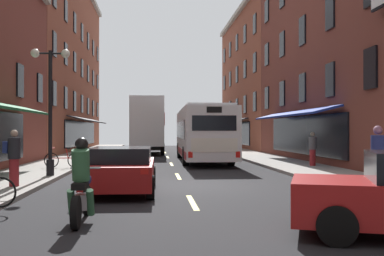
{
  "coord_description": "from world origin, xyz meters",
  "views": [
    {
      "loc": [
        -0.97,
        -14.83,
        1.79
      ],
      "look_at": [
        0.99,
        8.18,
        1.93
      ],
      "focal_mm": 42.58,
      "sensor_mm": 36.0,
      "label": 1
    }
  ],
  "objects_px": {
    "box_truck": "(148,126)",
    "motorcycle_rider": "(82,186)",
    "pedestrian_rear": "(313,149)",
    "sedan_far": "(122,169)",
    "pedestrian_mid": "(378,158)",
    "street_lamp_twin": "(50,105)",
    "pedestrian_near": "(14,156)",
    "bicycle_mid": "(63,160)",
    "transit_bus": "(202,133)",
    "sedan_near": "(150,141)"
  },
  "relations": [
    {
      "from": "transit_bus",
      "to": "pedestrian_mid",
      "type": "distance_m",
      "value": 15.05
    },
    {
      "from": "transit_bus",
      "to": "motorcycle_rider",
      "type": "xyz_separation_m",
      "value": [
        -4.26,
        -17.34,
        -0.93
      ]
    },
    {
      "from": "street_lamp_twin",
      "to": "transit_bus",
      "type": "bearing_deg",
      "value": 54.33
    },
    {
      "from": "bicycle_mid",
      "to": "pedestrian_rear",
      "type": "distance_m",
      "value": 11.52
    },
    {
      "from": "sedan_far",
      "to": "bicycle_mid",
      "type": "xyz_separation_m",
      "value": [
        -3.09,
        7.39,
        -0.18
      ]
    },
    {
      "from": "bicycle_mid",
      "to": "pedestrian_near",
      "type": "distance_m",
      "value": 6.83
    },
    {
      "from": "motorcycle_rider",
      "to": "street_lamp_twin",
      "type": "height_order",
      "value": "street_lamp_twin"
    },
    {
      "from": "sedan_far",
      "to": "pedestrian_rear",
      "type": "bearing_deg",
      "value": 41.83
    },
    {
      "from": "box_truck",
      "to": "pedestrian_mid",
      "type": "height_order",
      "value": "box_truck"
    },
    {
      "from": "sedan_far",
      "to": "pedestrian_mid",
      "type": "bearing_deg",
      "value": -13.55
    },
    {
      "from": "transit_bus",
      "to": "pedestrian_mid",
      "type": "bearing_deg",
      "value": -77.98
    },
    {
      "from": "pedestrian_rear",
      "to": "sedan_near",
      "type": "bearing_deg",
      "value": 157.95
    },
    {
      "from": "motorcycle_rider",
      "to": "pedestrian_near",
      "type": "height_order",
      "value": "pedestrian_near"
    },
    {
      "from": "pedestrian_rear",
      "to": "bicycle_mid",
      "type": "bearing_deg",
      "value": -128.55
    },
    {
      "from": "box_truck",
      "to": "pedestrian_near",
      "type": "height_order",
      "value": "box_truck"
    },
    {
      "from": "transit_bus",
      "to": "box_truck",
      "type": "xyz_separation_m",
      "value": [
        -3.26,
        8.45,
        0.5
      ]
    },
    {
      "from": "sedan_far",
      "to": "bicycle_mid",
      "type": "bearing_deg",
      "value": 112.71
    },
    {
      "from": "street_lamp_twin",
      "to": "bicycle_mid",
      "type": "bearing_deg",
      "value": 93.58
    },
    {
      "from": "transit_bus",
      "to": "sedan_near",
      "type": "distance_m",
      "value": 20.13
    },
    {
      "from": "motorcycle_rider",
      "to": "bicycle_mid",
      "type": "distance_m",
      "value": 11.98
    },
    {
      "from": "motorcycle_rider",
      "to": "sedan_near",
      "type": "bearing_deg",
      "value": 88.39
    },
    {
      "from": "sedan_near",
      "to": "bicycle_mid",
      "type": "relative_size",
      "value": 2.51
    },
    {
      "from": "transit_bus",
      "to": "pedestrian_rear",
      "type": "distance_m",
      "value": 7.24
    },
    {
      "from": "sedan_far",
      "to": "motorcycle_rider",
      "type": "height_order",
      "value": "motorcycle_rider"
    },
    {
      "from": "pedestrian_mid",
      "to": "box_truck",
      "type": "bearing_deg",
      "value": 35.62
    },
    {
      "from": "box_truck",
      "to": "street_lamp_twin",
      "type": "bearing_deg",
      "value": -100.82
    },
    {
      "from": "sedan_near",
      "to": "pedestrian_rear",
      "type": "height_order",
      "value": "pedestrian_rear"
    },
    {
      "from": "bicycle_mid",
      "to": "box_truck",
      "type": "bearing_deg",
      "value": 75.63
    },
    {
      "from": "sedan_far",
      "to": "pedestrian_rear",
      "type": "relative_size",
      "value": 2.79
    },
    {
      "from": "transit_bus",
      "to": "motorcycle_rider",
      "type": "distance_m",
      "value": 17.88
    },
    {
      "from": "box_truck",
      "to": "street_lamp_twin",
      "type": "xyz_separation_m",
      "value": [
        -3.38,
        -17.71,
        0.6
      ]
    },
    {
      "from": "box_truck",
      "to": "sedan_near",
      "type": "relative_size",
      "value": 1.82
    },
    {
      "from": "sedan_near",
      "to": "bicycle_mid",
      "type": "height_order",
      "value": "sedan_near"
    },
    {
      "from": "bicycle_mid",
      "to": "sedan_far",
      "type": "bearing_deg",
      "value": -67.29
    },
    {
      "from": "transit_bus",
      "to": "sedan_near",
      "type": "relative_size",
      "value": 2.68
    },
    {
      "from": "sedan_far",
      "to": "motorcycle_rider",
      "type": "bearing_deg",
      "value": -96.39
    },
    {
      "from": "box_truck",
      "to": "motorcycle_rider",
      "type": "xyz_separation_m",
      "value": [
        -1.0,
        -25.79,
        -1.44
      ]
    },
    {
      "from": "pedestrian_near",
      "to": "street_lamp_twin",
      "type": "distance_m",
      "value": 3.65
    },
    {
      "from": "box_truck",
      "to": "pedestrian_rear",
      "type": "relative_size",
      "value": 4.92
    },
    {
      "from": "box_truck",
      "to": "street_lamp_twin",
      "type": "relative_size",
      "value": 1.67
    },
    {
      "from": "sedan_far",
      "to": "pedestrian_mid",
      "type": "xyz_separation_m",
      "value": [
        6.91,
        -1.67,
        0.39
      ]
    },
    {
      "from": "sedan_far",
      "to": "pedestrian_near",
      "type": "bearing_deg",
      "value": 169.77
    },
    {
      "from": "sedan_near",
      "to": "bicycle_mid",
      "type": "bearing_deg",
      "value": -98.17
    },
    {
      "from": "bicycle_mid",
      "to": "street_lamp_twin",
      "type": "height_order",
      "value": "street_lamp_twin"
    },
    {
      "from": "sedan_far",
      "to": "pedestrian_mid",
      "type": "distance_m",
      "value": 7.12
    },
    {
      "from": "box_truck",
      "to": "sedan_far",
      "type": "distance_m",
      "value": 21.55
    },
    {
      "from": "pedestrian_mid",
      "to": "street_lamp_twin",
      "type": "distance_m",
      "value": 11.32
    },
    {
      "from": "street_lamp_twin",
      "to": "pedestrian_near",
      "type": "bearing_deg",
      "value": -96.46
    },
    {
      "from": "street_lamp_twin",
      "to": "pedestrian_rear",
      "type": "bearing_deg",
      "value": 18.38
    },
    {
      "from": "bicycle_mid",
      "to": "pedestrian_near",
      "type": "height_order",
      "value": "pedestrian_near"
    }
  ]
}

